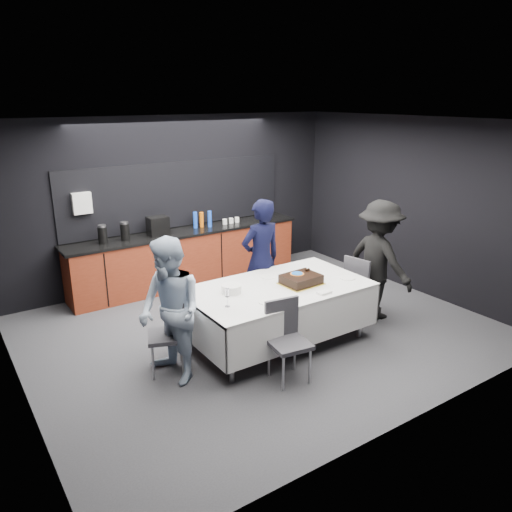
# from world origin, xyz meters

# --- Properties ---
(ground) EXTENTS (6.00, 6.00, 0.00)m
(ground) POSITION_xyz_m (0.00, 0.00, 0.00)
(ground) COLOR #3C3D41
(ground) RESTS_ON ground
(room_shell) EXTENTS (6.04, 5.04, 2.82)m
(room_shell) POSITION_xyz_m (0.00, 0.00, 1.86)
(room_shell) COLOR white
(room_shell) RESTS_ON ground
(kitchenette) EXTENTS (4.10, 0.64, 2.05)m
(kitchenette) POSITION_xyz_m (-0.02, 2.22, 0.54)
(kitchenette) COLOR maroon
(kitchenette) RESTS_ON ground
(party_table) EXTENTS (2.32, 1.32, 0.78)m
(party_table) POSITION_xyz_m (0.00, -0.40, 0.64)
(party_table) COLOR #99999E
(party_table) RESTS_ON ground
(cake_assembly) EXTENTS (0.52, 0.43, 0.16)m
(cake_assembly) POSITION_xyz_m (0.29, -0.50, 0.84)
(cake_assembly) COLOR yellow
(cake_assembly) RESTS_ON party_table
(plate_stack) EXTENTS (0.25, 0.25, 0.10)m
(plate_stack) POSITION_xyz_m (-0.60, -0.25, 0.83)
(plate_stack) COLOR white
(plate_stack) RESTS_ON party_table
(loose_plate_near) EXTENTS (0.18, 0.18, 0.01)m
(loose_plate_near) POSITION_xyz_m (-0.42, -0.75, 0.78)
(loose_plate_near) COLOR white
(loose_plate_near) RESTS_ON party_table
(loose_plate_right_a) EXTENTS (0.21, 0.21, 0.01)m
(loose_plate_right_a) POSITION_xyz_m (0.68, -0.25, 0.78)
(loose_plate_right_a) COLOR white
(loose_plate_right_a) RESTS_ON party_table
(loose_plate_right_b) EXTENTS (0.21, 0.21, 0.01)m
(loose_plate_right_b) POSITION_xyz_m (0.95, -0.68, 0.78)
(loose_plate_right_b) COLOR white
(loose_plate_right_b) RESTS_ON party_table
(loose_plate_far) EXTENTS (0.20, 0.20, 0.01)m
(loose_plate_far) POSITION_xyz_m (0.09, -0.05, 0.78)
(loose_plate_far) COLOR white
(loose_plate_far) RESTS_ON party_table
(fork_pile) EXTENTS (0.17, 0.11, 0.03)m
(fork_pile) POSITION_xyz_m (0.33, -0.91, 0.79)
(fork_pile) COLOR white
(fork_pile) RESTS_ON party_table
(champagne_flute) EXTENTS (0.06, 0.06, 0.22)m
(champagne_flute) POSITION_xyz_m (-0.86, -0.60, 0.94)
(champagne_flute) COLOR white
(champagne_flute) RESTS_ON party_table
(chair_left) EXTENTS (0.54, 0.54, 0.92)m
(chair_left) POSITION_xyz_m (-1.43, -0.30, 0.53)
(chair_left) COLOR #323137
(chair_left) RESTS_ON ground
(chair_right) EXTENTS (0.49, 0.49, 0.92)m
(chair_right) POSITION_xyz_m (1.44, -0.44, 0.53)
(chair_right) COLOR #323137
(chair_right) RESTS_ON ground
(chair_near) EXTENTS (0.47, 0.47, 0.92)m
(chair_near) POSITION_xyz_m (-0.43, -1.15, 0.53)
(chair_near) COLOR #323137
(chair_near) RESTS_ON ground
(person_center) EXTENTS (0.64, 0.42, 1.75)m
(person_center) POSITION_xyz_m (0.27, 0.38, 0.87)
(person_center) COLOR black
(person_center) RESTS_ON ground
(person_left) EXTENTS (0.73, 0.88, 1.67)m
(person_left) POSITION_xyz_m (-1.51, -0.46, 0.83)
(person_left) COLOR #A1B4CB
(person_left) RESTS_ON ground
(person_right) EXTENTS (0.67, 1.13, 1.72)m
(person_right) POSITION_xyz_m (1.67, -0.55, 0.86)
(person_right) COLOR black
(person_right) RESTS_ON ground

